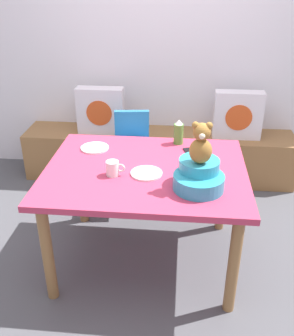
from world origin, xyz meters
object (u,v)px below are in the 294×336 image
(ketchup_bottle, at_px, (179,132))
(cell_phone, at_px, (194,149))
(pillow_floral_right, at_px, (238,115))
(dinner_plate_near, at_px, (95,148))
(pillow_floral_left, at_px, (101,111))
(coffee_mug, at_px, (113,168))
(dinner_plate_far, at_px, (146,173))
(infant_seat_teal, at_px, (199,176))
(teddy_bear, at_px, (201,144))
(dining_table, at_px, (146,181))
(highchair, at_px, (132,145))

(ketchup_bottle, xyz_separation_m, cell_phone, (0.11, -0.11, -0.08))
(pillow_floral_right, xyz_separation_m, dinner_plate_near, (-1.12, -0.98, 0.07))
(pillow_floral_left, height_order, coffee_mug, pillow_floral_left)
(pillow_floral_left, height_order, cell_phone, pillow_floral_left)
(coffee_mug, bearing_deg, pillow_floral_right, 55.73)
(pillow_floral_left, height_order, dinner_plate_far, pillow_floral_left)
(pillow_floral_left, xyz_separation_m, pillow_floral_right, (1.28, 0.00, 0.00))
(infant_seat_teal, height_order, teddy_bear, teddy_bear)
(cell_phone, bearing_deg, ketchup_bottle, 28.02)
(dining_table, xyz_separation_m, ketchup_bottle, (0.20, 0.42, 0.18))
(infant_seat_teal, distance_m, ketchup_bottle, 0.64)
(pillow_floral_left, bearing_deg, dinner_plate_near, -80.72)
(pillow_floral_right, height_order, ketchup_bottle, ketchup_bottle)
(dining_table, bearing_deg, pillow_floral_right, 59.58)
(pillow_floral_right, height_order, dining_table, pillow_floral_right)
(pillow_floral_right, xyz_separation_m, infant_seat_teal, (-0.40, -1.45, 0.13))
(highchair, bearing_deg, infant_seat_teal, -62.74)
(pillow_floral_right, height_order, teddy_bear, teddy_bear)
(pillow_floral_right, bearing_deg, infant_seat_teal, -105.32)
(dining_table, bearing_deg, dinner_plate_far, -80.05)
(dinner_plate_far, bearing_deg, pillow_floral_left, 113.15)
(highchair, relative_size, dinner_plate_near, 3.95)
(cell_phone, bearing_deg, dinner_plate_far, 123.04)
(coffee_mug, bearing_deg, dining_table, 29.86)
(pillow_floral_left, relative_size, pillow_floral_right, 1.00)
(dinner_plate_far, bearing_deg, dining_table, 99.95)
(infant_seat_teal, bearing_deg, cell_phone, 92.09)
(highchair, xyz_separation_m, dinner_plate_near, (-0.19, -0.56, 0.22))
(dining_table, bearing_deg, infant_seat_teal, -31.80)
(pillow_floral_right, xyz_separation_m, ketchup_bottle, (-0.53, -0.83, 0.15))
(highchair, xyz_separation_m, cell_phone, (0.51, -0.52, 0.22))
(pillow_floral_left, xyz_separation_m, dinner_plate_near, (0.16, -0.98, 0.07))
(teddy_bear, bearing_deg, pillow_floral_right, 74.69)
(dinner_plate_near, bearing_deg, teddy_bear, -33.19)
(highchair, height_order, infant_seat_teal, infant_seat_teal)
(highchair, bearing_deg, ketchup_bottle, -45.80)
(dining_table, distance_m, cell_phone, 0.45)
(teddy_bear, relative_size, dinner_plate_far, 1.25)
(cell_phone, bearing_deg, teddy_bear, 162.87)
(pillow_floral_left, bearing_deg, pillow_floral_right, 0.00)
(pillow_floral_right, relative_size, dinner_plate_near, 2.20)
(teddy_bear, height_order, dinner_plate_near, teddy_bear)
(teddy_bear, bearing_deg, cell_phone, 92.09)
(teddy_bear, height_order, ketchup_bottle, teddy_bear)
(pillow_floral_left, height_order, ketchup_bottle, ketchup_bottle)
(teddy_bear, xyz_separation_m, dinner_plate_far, (-0.32, 0.13, -0.27))
(teddy_bear, distance_m, dinner_plate_near, 0.91)
(pillow_floral_left, bearing_deg, dining_table, -66.10)
(highchair, distance_m, dinner_plate_far, 0.96)
(dining_table, height_order, teddy_bear, teddy_bear)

